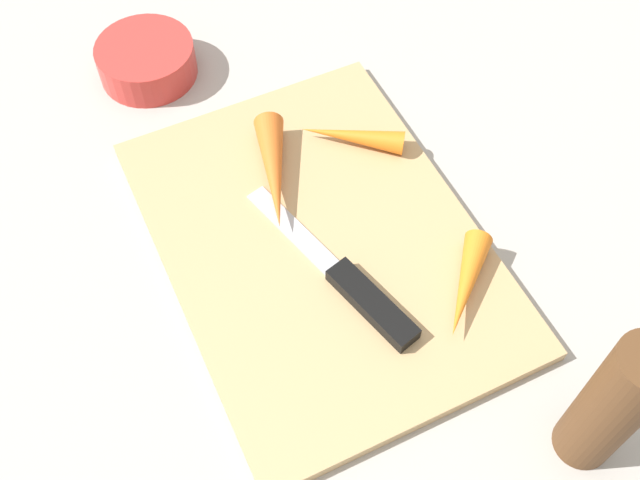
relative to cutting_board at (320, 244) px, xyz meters
The scene contains 8 objects.
ground_plane 0.01m from the cutting_board, ahead, with size 1.40×1.40×0.00m, color #ADA8A0.
cutting_board is the anchor object (origin of this frame).
knife 0.07m from the cutting_board, behind, with size 0.20×0.07×0.01m.
carrot_longest 0.08m from the cutting_board, ahead, with size 0.03×0.03×0.12m, color orange.
carrot_shortest 0.11m from the cutting_board, 40.95° to the right, with size 0.02×0.02×0.10m, color orange.
carrot_medium 0.13m from the cutting_board, 138.97° to the right, with size 0.02×0.02×0.10m, color orange.
small_bowl 0.28m from the cutting_board, 13.91° to the left, with size 0.10×0.10×0.04m, color red.
pepper_grinder 0.27m from the cutting_board, 157.17° to the right, with size 0.04×0.04×0.15m, color brown.
Camera 1 is at (-0.32, 0.15, 0.56)m, focal length 42.57 mm.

